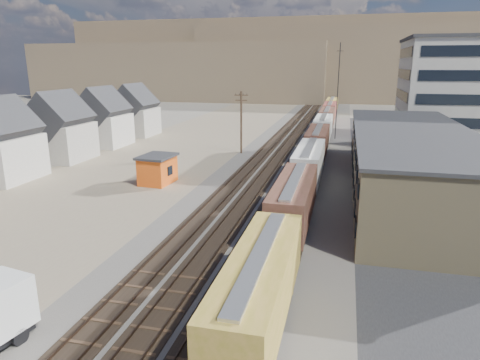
% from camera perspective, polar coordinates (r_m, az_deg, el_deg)
% --- Properties ---
extents(ground, '(300.00, 300.00, 0.00)m').
position_cam_1_polar(ground, '(29.49, -3.08, -13.52)').
color(ground, '#6B6356').
rests_on(ground, ground).
extents(ballast_bed, '(18.00, 200.00, 0.06)m').
position_cam_1_polar(ballast_bed, '(76.42, 7.81, 4.42)').
color(ballast_bed, '#4C4742').
rests_on(ballast_bed, ground).
extents(dirt_yard, '(24.00, 180.00, 0.03)m').
position_cam_1_polar(dirt_yard, '(71.77, -9.20, 3.65)').
color(dirt_yard, '#7E6A56').
rests_on(dirt_yard, ground).
extents(asphalt_lot, '(26.00, 120.00, 0.04)m').
position_cam_1_polar(asphalt_lot, '(63.02, 26.54, 0.61)').
color(asphalt_lot, '#232326').
rests_on(asphalt_lot, ground).
extents(rail_tracks, '(11.40, 200.00, 0.24)m').
position_cam_1_polar(rail_tracks, '(76.46, 7.40, 4.50)').
color(rail_tracks, black).
rests_on(rail_tracks, ground).
extents(freight_train, '(3.00, 119.74, 4.46)m').
position_cam_1_polar(freight_train, '(74.14, 10.69, 6.13)').
color(freight_train, black).
rests_on(freight_train, ground).
extents(warehouse, '(12.40, 40.40, 7.25)m').
position_cam_1_polar(warehouse, '(51.33, 21.69, 2.31)').
color(warehouse, tan).
rests_on(warehouse, ground).
extents(office_tower, '(22.60, 18.60, 18.45)m').
position_cam_1_polar(office_tower, '(82.36, 28.49, 10.01)').
color(office_tower, '#9E998E').
rests_on(office_tower, ground).
extents(utility_pole_north, '(2.20, 0.32, 10.00)m').
position_cam_1_polar(utility_pole_north, '(69.20, 0.17, 7.86)').
color(utility_pole_north, '#382619').
rests_on(utility_pole_north, ground).
extents(radio_mast, '(1.20, 0.16, 18.00)m').
position_cam_1_polar(radio_mast, '(84.87, 12.89, 11.44)').
color(radio_mast, black).
rests_on(radio_mast, ground).
extents(townhouse_row, '(8.15, 68.16, 10.47)m').
position_cam_1_polar(townhouse_row, '(65.58, -25.98, 5.06)').
color(townhouse_row, '#B7B2A8').
rests_on(townhouse_row, ground).
extents(hills_north, '(265.00, 80.00, 32.00)m').
position_cam_1_polar(hills_north, '(192.77, 11.95, 14.89)').
color(hills_north, brown).
rests_on(hills_north, ground).
extents(maintenance_shed, '(4.07, 5.07, 3.52)m').
position_cam_1_polar(maintenance_shed, '(52.99, -10.94, 1.44)').
color(maintenance_shed, '#E95815').
rests_on(maintenance_shed, ground).
extents(parked_car_blue, '(6.13, 5.07, 1.56)m').
position_cam_1_polar(parked_car_blue, '(73.29, 25.94, 3.15)').
color(parked_car_blue, navy).
rests_on(parked_car_blue, ground).
extents(parked_car_far, '(2.82, 5.30, 1.72)m').
position_cam_1_polar(parked_car_far, '(83.70, 27.12, 4.40)').
color(parked_car_far, silver).
rests_on(parked_car_far, ground).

